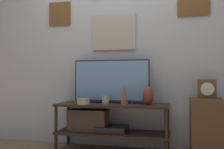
# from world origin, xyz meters

# --- Properties ---
(wall_back) EXTENTS (6.40, 0.08, 2.70)m
(wall_back) POSITION_xyz_m (-0.00, 0.53, 1.36)
(wall_back) COLOR #B2BCC6
(wall_back) RESTS_ON ground_plane
(media_console) EXTENTS (1.39, 0.44, 0.58)m
(media_console) POSITION_xyz_m (-0.12, 0.26, 0.37)
(media_console) COLOR black
(media_console) RESTS_ON ground_plane
(television) EXTENTS (0.97, 0.05, 0.55)m
(television) POSITION_xyz_m (-0.03, 0.36, 0.86)
(television) COLOR #333338
(television) RESTS_ON media_console
(vase_urn_stoneware) EXTENTS (0.13, 0.11, 0.21)m
(vase_urn_stoneware) POSITION_xyz_m (0.44, 0.24, 0.69)
(vase_urn_stoneware) COLOR brown
(vase_urn_stoneware) RESTS_ON media_console
(vase_wide_bowl) EXTENTS (0.16, 0.16, 0.07)m
(vase_wide_bowl) POSITION_xyz_m (-0.32, 0.11, 0.62)
(vase_wide_bowl) COLOR tan
(vase_wide_bowl) RESTS_ON media_console
(vase_slim_bronze) EXTENTS (0.09, 0.09, 0.24)m
(vase_slim_bronze) POSITION_xyz_m (0.17, 0.15, 0.70)
(vase_slim_bronze) COLOR brown
(vase_slim_bronze) RESTS_ON media_console
(candle_jar) EXTENTS (0.08, 0.08, 0.09)m
(candle_jar) POSITION_xyz_m (-0.07, 0.21, 0.63)
(candle_jar) COLOR #C1B29E
(candle_jar) RESTS_ON media_console
(side_table) EXTENTS (0.37, 0.44, 0.66)m
(side_table) POSITION_xyz_m (1.11, 0.26, 0.33)
(side_table) COLOR #513823
(side_table) RESTS_ON ground_plane
(mantel_clock) EXTENTS (0.20, 0.11, 0.22)m
(mantel_clock) POSITION_xyz_m (1.11, 0.32, 0.77)
(mantel_clock) COLOR brown
(mantel_clock) RESTS_ON side_table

